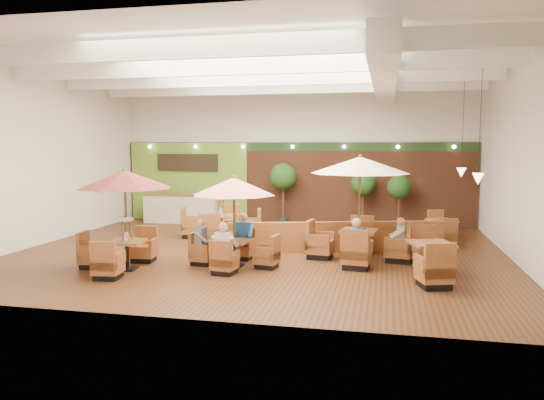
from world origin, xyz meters
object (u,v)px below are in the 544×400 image
(diner_2, at_px, (203,237))
(service_counter, at_px, (182,208))
(table_1, at_px, (234,204))
(topiary_0, at_px, (283,179))
(diner_3, at_px, (357,239))
(diner_4, at_px, (399,235))
(table_4, at_px, (430,260))
(diner_0, at_px, (224,243))
(table_5, at_px, (441,231))
(table_2, at_px, (360,189))
(table_3, at_px, (221,226))
(topiary_2, at_px, (399,189))
(booth_divider, at_px, (337,237))
(table_0, at_px, (123,197))
(topiary_1, at_px, (363,186))
(diner_1, at_px, (243,232))

(diner_2, bearing_deg, service_counter, -149.16)
(table_1, distance_m, topiary_0, 7.10)
(diner_3, relative_size, diner_4, 1.13)
(service_counter, bearing_deg, diner_4, -33.26)
(table_4, distance_m, diner_0, 4.96)
(table_5, xyz_separation_m, diner_3, (-2.50, -4.55, 0.44))
(table_2, height_order, topiary_0, table_2)
(table_3, height_order, topiary_2, topiary_2)
(table_4, bearing_deg, service_counter, 124.93)
(diner_2, bearing_deg, booth_divider, 131.99)
(booth_divider, distance_m, diner_0, 4.13)
(table_0, xyz_separation_m, topiary_0, (2.49, 8.03, -0.04))
(table_1, height_order, diner_0, table_1)
(table_1, relative_size, table_5, 0.93)
(table_2, relative_size, diner_3, 3.39)
(table_2, relative_size, diner_0, 3.47)
(booth_divider, bearing_deg, diner_2, -158.60)
(diner_4, bearing_deg, service_counter, 57.19)
(topiary_0, distance_m, diner_3, 7.52)
(table_2, xyz_separation_m, diner_0, (-3.10, -2.28, -1.16))
(table_0, relative_size, table_4, 0.87)
(service_counter, height_order, table_4, service_counter)
(topiary_0, bearing_deg, topiary_2, 0.00)
(diner_3, bearing_deg, table_0, -155.41)
(booth_divider, xyz_separation_m, topiary_0, (-2.52, 4.63, 1.35))
(service_counter, xyz_separation_m, topiary_1, (7.16, 0.20, 1.01))
(table_1, relative_size, diner_1, 2.91)
(diner_2, bearing_deg, table_2, 114.76)
(diner_0, xyz_separation_m, diner_2, (-0.86, 0.86, -0.03))
(table_0, height_order, table_3, table_0)
(service_counter, relative_size, table_5, 1.18)
(table_2, distance_m, diner_2, 4.38)
(table_1, xyz_separation_m, table_4, (4.87, -0.02, -1.23))
(diner_3, bearing_deg, diner_0, -146.68)
(table_1, bearing_deg, topiary_0, 98.23)
(table_4, height_order, diner_4, diner_4)
(table_2, relative_size, table_5, 1.13)
(table_2, distance_m, diner_3, 1.56)
(table_3, distance_m, table_5, 7.26)
(topiary_1, height_order, diner_4, topiary_1)
(service_counter, height_order, topiary_2, topiary_2)
(table_5, bearing_deg, table_3, 165.52)
(service_counter, distance_m, diner_0, 8.83)
(service_counter, bearing_deg, table_2, -36.88)
(table_0, bearing_deg, diner_0, -4.52)
(table_2, relative_size, diner_1, 3.55)
(topiary_1, distance_m, diner_1, 6.96)
(topiary_0, bearing_deg, diner_2, -96.08)
(topiary_2, bearing_deg, table_2, -101.69)
(table_3, bearing_deg, table_4, -43.75)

